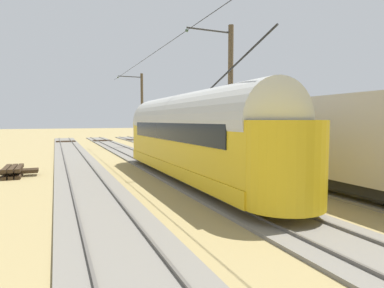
# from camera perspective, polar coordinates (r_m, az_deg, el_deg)

# --- Properties ---
(ground_plane) EXTENTS (220.00, 220.00, 0.00)m
(ground_plane) POSITION_cam_1_polar(r_m,az_deg,el_deg) (17.15, -2.11, -5.72)
(ground_plane) COLOR #9E8956
(track_streetcar_siding) EXTENTS (2.80, 80.00, 0.18)m
(track_streetcar_siding) POSITION_cam_1_polar(r_m,az_deg,el_deg) (19.66, 10.86, -4.35)
(track_streetcar_siding) COLOR slate
(track_streetcar_siding) RESTS_ON ground
(track_adjacent_siding) EXTENTS (2.80, 80.00, 0.18)m
(track_adjacent_siding) POSITION_cam_1_polar(r_m,az_deg,el_deg) (17.43, -2.48, -5.38)
(track_adjacent_siding) COLOR slate
(track_adjacent_siding) RESTS_ON ground
(track_third_siding) EXTENTS (2.80, 80.00, 0.18)m
(track_third_siding) POSITION_cam_1_polar(r_m,az_deg,el_deg) (16.37, -18.63, -6.23)
(track_third_siding) COLOR slate
(track_third_siding) RESTS_ON ground
(vintage_streetcar) EXTENTS (2.65, 16.11, 5.65)m
(vintage_streetcar) POSITION_cam_1_polar(r_m,az_deg,el_deg) (15.53, -0.14, 1.62)
(vintage_streetcar) COLOR gold
(vintage_streetcar) RESTS_ON ground
(catenary_pole_foreground) EXTENTS (2.73, 0.28, 7.96)m
(catenary_pole_foreground) POSITION_cam_1_polar(r_m,az_deg,el_deg) (34.58, -9.06, 6.14)
(catenary_pole_foreground) COLOR #4C3D28
(catenary_pole_foreground) RESTS_ON ground
(catenary_pole_mid_near) EXTENTS (2.73, 0.28, 7.96)m
(catenary_pole_mid_near) POSITION_cam_1_polar(r_m,az_deg,el_deg) (17.15, 6.72, 8.14)
(catenary_pole_mid_near) COLOR #4C3D28
(catenary_pole_mid_near) RESTS_ON ground
(switch_stand) EXTENTS (0.50, 0.30, 1.24)m
(switch_stand) POSITION_cam_1_polar(r_m,az_deg,el_deg) (27.22, 3.94, -0.53)
(switch_stand) COLOR black
(switch_stand) RESTS_ON ground
(spare_tie_stack) EXTENTS (2.40, 2.40, 0.54)m
(spare_tie_stack) POSITION_cam_1_polar(r_m,az_deg,el_deg) (19.31, -29.47, -4.33)
(spare_tie_stack) COLOR #382819
(spare_tie_stack) RESTS_ON ground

